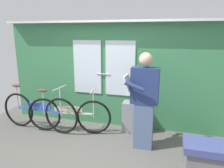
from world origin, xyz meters
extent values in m
cube|color=#56544F|center=(0.00, 0.00, -0.02)|extent=(5.57, 3.95, 0.04)
cube|color=#387A4C|center=(0.00, 1.17, 1.06)|extent=(4.57, 0.08, 2.11)
cube|color=silver|center=(-0.55, 1.12, 1.22)|extent=(0.60, 0.02, 1.10)
cube|color=silver|center=(0.15, 1.12, 1.22)|extent=(0.60, 0.02, 1.10)
cylinder|color=#B2B2B7|center=(-0.20, 1.10, 1.10)|extent=(0.28, 0.02, 0.02)
cube|color=silver|center=(0.00, 1.07, 2.13)|extent=(4.57, 0.28, 0.04)
torus|color=black|center=(-0.86, 0.48, 0.36)|extent=(0.72, 0.09, 0.72)
torus|color=black|center=(-1.88, 0.55, 0.36)|extent=(0.72, 0.09, 0.72)
cube|color=#2D4CB2|center=(-1.37, 0.51, 0.42)|extent=(0.97, 0.10, 0.03)
cube|color=#2D4CB2|center=(-1.37, 0.51, 0.51)|extent=(0.56, 0.06, 0.10)
cylinder|color=#B7B7BC|center=(-1.88, 0.55, 0.62)|extent=(0.02, 0.02, 0.52)
ellipsoid|color=brown|center=(-1.88, 0.55, 0.88)|extent=(0.21, 0.10, 0.06)
cylinder|color=#B7B7BC|center=(-0.86, 0.48, 0.64)|extent=(0.02, 0.02, 0.56)
cylinder|color=#B7B7BC|center=(-0.86, 0.48, 0.92)|extent=(0.05, 0.44, 0.02)
torus|color=black|center=(-0.25, 0.63, 0.34)|extent=(0.68, 0.13, 0.68)
torus|color=black|center=(-1.24, 0.50, 0.34)|extent=(0.68, 0.13, 0.68)
cube|color=beige|center=(-0.74, 0.57, 0.40)|extent=(0.95, 0.16, 0.03)
cube|color=beige|center=(-0.74, 0.57, 0.48)|extent=(0.55, 0.10, 0.10)
cylinder|color=#B7B7BC|center=(-1.24, 0.50, 0.59)|extent=(0.02, 0.02, 0.50)
ellipsoid|color=brown|center=(-1.24, 0.50, 0.84)|extent=(0.21, 0.12, 0.06)
cylinder|color=#B7B7BC|center=(-0.25, 0.63, 0.61)|extent=(0.02, 0.02, 0.54)
cylinder|color=#B7B7BC|center=(-0.25, 0.63, 0.88)|extent=(0.08, 0.44, 0.02)
cube|color=slate|center=(0.74, 0.37, 0.40)|extent=(0.31, 0.18, 0.79)
cube|color=navy|center=(0.74, 0.37, 1.09)|extent=(0.45, 0.20, 0.60)
sphere|color=tan|center=(0.74, 0.37, 1.52)|extent=(0.22, 0.22, 0.22)
cube|color=silver|center=(0.46, 0.37, 1.12)|extent=(0.11, 0.34, 0.26)
cylinder|color=navy|center=(0.60, 0.17, 1.12)|extent=(0.31, 0.07, 0.17)
cylinder|color=navy|center=(0.60, 0.57, 1.12)|extent=(0.31, 0.07, 0.17)
cube|color=gray|center=(0.45, 0.95, 0.30)|extent=(0.39, 0.28, 0.60)
cube|color=#3D477F|center=(1.71, -0.09, 0.40)|extent=(0.70, 0.44, 0.10)
cube|color=slate|center=(1.71, -0.09, 0.17)|extent=(0.60, 0.36, 0.35)
camera|label=1|loc=(1.12, -3.01, 1.93)|focal=34.51mm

